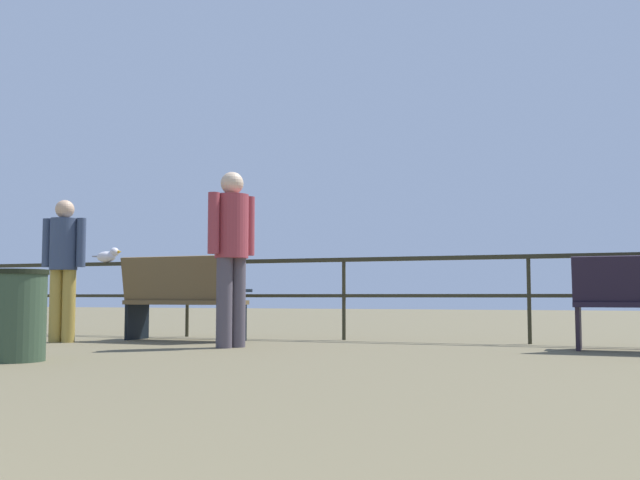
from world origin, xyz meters
The scene contains 6 objects.
pier_railing centered at (0.00, 9.58, 0.74)m, with size 23.77×0.05×0.99m.
bench_near_left centered at (-2.81, 8.72, 0.53)m, with size 1.47×0.70×0.99m.
person_by_bench centered at (-1.75, 7.93, 1.04)m, with size 0.35×0.54×1.82m.
person_at_railing centered at (-3.96, 8.03, 0.94)m, with size 0.52×0.31×1.63m.
seagull_on_rail centered at (-4.49, 9.59, 1.08)m, with size 0.43×0.20×0.20m.
trash_bin centered at (-2.64, 5.89, 0.37)m, with size 0.50×0.50×0.74m.
Camera 1 is at (1.78, 1.08, 0.53)m, focal length 41.68 mm.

